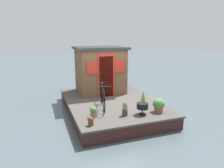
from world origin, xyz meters
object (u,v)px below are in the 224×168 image
potted_plant_geranium (125,109)px  potted_plant_basil (159,105)px  bicycle (103,96)px  potted_plant_rosemary (143,99)px  houseboat_cabin (100,70)px  mooring_bollard (91,121)px  charcoal_grill (142,106)px  potted_plant_thyme (93,112)px

potted_plant_geranium → potted_plant_basil: potted_plant_geranium is taller
bicycle → potted_plant_rosemary: bearing=-105.5°
houseboat_cabin → mooring_bollard: bearing=158.8°
bicycle → charcoal_grill: bearing=-138.2°
houseboat_cabin → potted_plant_rosemary: bearing=-160.3°
houseboat_cabin → potted_plant_geranium: size_ratio=4.55×
potted_plant_rosemary → mooring_bollard: 2.44m
houseboat_cabin → potted_plant_geranium: 3.20m
potted_plant_basil → potted_plant_thyme: bearing=82.5°
houseboat_cabin → potted_plant_thyme: (-2.88, 1.11, -0.84)m
houseboat_cabin → potted_plant_basil: (-3.17, -1.09, -0.78)m
potted_plant_geranium → mooring_bollard: bearing=106.6°
houseboat_cabin → potted_plant_rosemary: size_ratio=3.82×
houseboat_cabin → potted_plant_thyme: size_ratio=6.14×
charcoal_grill → mooring_bollard: (-0.27, 1.80, -0.14)m
potted_plant_rosemary → potted_plant_thyme: size_ratio=1.61×
bicycle → charcoal_grill: 1.51m
bicycle → potted_plant_thyme: 1.01m
bicycle → potted_plant_basil: size_ratio=3.75×
charcoal_grill → bicycle: bearing=41.8°
potted_plant_rosemary → charcoal_grill: 0.84m
potted_plant_rosemary → potted_plant_thyme: (-0.42, 1.99, -0.08)m
potted_plant_basil → potted_plant_geranium: bearing=86.2°
potted_plant_thyme → charcoal_grill: bearing=-101.2°
potted_plant_basil → charcoal_grill: 0.63m
potted_plant_geranium → potted_plant_thyme: size_ratio=1.35×
potted_plant_geranium → charcoal_grill: bearing=-99.7°
bicycle → mooring_bollard: (-1.39, 0.79, -0.27)m
potted_plant_basil → potted_plant_thyme: potted_plant_basil is taller
bicycle → potted_plant_rosemary: (-0.39, -1.43, -0.13)m
potted_plant_rosemary → potted_plant_geranium: bearing=122.2°
bicycle → potted_plant_geranium: (-1.02, -0.43, -0.18)m
houseboat_cabin → potted_plant_basil: size_ratio=4.64×
potted_plant_thyme → charcoal_grill: (-0.31, -1.57, 0.09)m
potted_plant_basil → charcoal_grill: (-0.02, 0.63, 0.03)m
bicycle → potted_plant_basil: (-1.10, -1.63, -0.16)m
houseboat_cabin → mooring_bollard: size_ratio=8.18×
charcoal_grill → houseboat_cabin: bearing=8.2°
bicycle → potted_plant_rosemary: bicycle is taller
charcoal_grill → potted_plant_geranium: bearing=80.3°
charcoal_grill → potted_plant_basil: bearing=-88.3°
bicycle → mooring_bollard: bearing=150.2°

